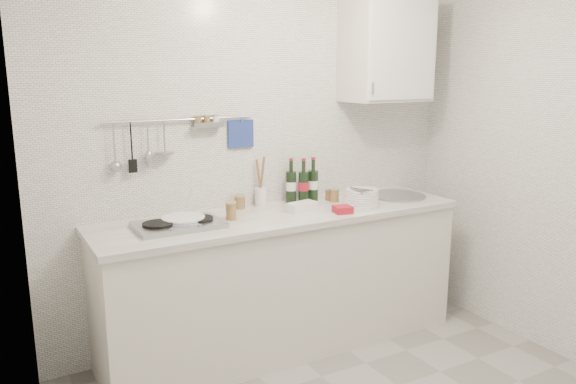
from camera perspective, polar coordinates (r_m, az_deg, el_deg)
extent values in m
cube|color=silver|center=(3.81, -2.69, 3.69)|extent=(3.00, 0.02, 2.50)
cube|color=silver|center=(2.05, -22.87, -4.82)|extent=(0.02, 2.80, 2.50)
cube|color=silver|center=(3.76, -0.47, -9.22)|extent=(2.40, 0.60, 0.88)
cube|color=silver|center=(3.62, -0.48, -2.42)|extent=(2.44, 0.64, 0.04)
cube|color=black|center=(3.94, -0.60, -14.41)|extent=(2.34, 0.52, 0.10)
cube|color=#93969B|center=(3.34, -11.07, -3.30)|extent=(0.50, 0.32, 0.03)
cylinder|color=black|center=(3.30, -13.06, -3.18)|extent=(0.18, 0.18, 0.01)
cylinder|color=black|center=(3.37, -9.15, -2.69)|extent=(0.18, 0.18, 0.01)
cylinder|color=#93969B|center=(4.14, 11.08, -0.38)|extent=(0.40, 0.40, 0.02)
cylinder|color=#93969B|center=(4.16, 11.05, -1.14)|extent=(0.34, 0.34, 0.10)
cylinder|color=#93969B|center=(3.53, -10.94, 7.21)|extent=(0.95, 0.02, 0.02)
cube|color=navy|center=(3.70, -4.83, 5.91)|extent=(0.18, 0.02, 0.18)
cube|color=silver|center=(4.11, 9.98, 13.94)|extent=(0.60, 0.35, 0.70)
cube|color=white|center=(3.97, 11.68, 13.94)|extent=(0.56, 0.01, 0.66)
cylinder|color=#93969B|center=(3.80, 8.62, 10.37)|extent=(0.01, 0.01, 0.08)
cylinder|color=#476CA2|center=(3.37, -10.77, -3.27)|extent=(0.27, 0.27, 0.01)
cylinder|color=#476CA2|center=(3.37, -10.71, -3.05)|extent=(0.27, 0.27, 0.01)
cylinder|color=#476CA2|center=(3.37, -10.65, -2.82)|extent=(0.26, 0.26, 0.01)
cylinder|color=#476CA2|center=(3.38, -10.58, -2.59)|extent=(0.25, 0.25, 0.01)
cylinder|color=white|center=(3.79, 7.22, -1.40)|extent=(0.26, 0.26, 0.01)
cylinder|color=white|center=(3.80, 7.27, -1.17)|extent=(0.26, 0.26, 0.01)
cylinder|color=white|center=(3.80, 7.31, -0.94)|extent=(0.25, 0.25, 0.01)
cylinder|color=white|center=(3.81, 7.36, -0.71)|extent=(0.25, 0.25, 0.01)
cylinder|color=white|center=(3.81, 7.40, -0.48)|extent=(0.24, 0.24, 0.01)
cylinder|color=white|center=(3.81, 7.45, -0.26)|extent=(0.23, 0.23, 0.01)
cylinder|color=white|center=(3.82, 7.49, -0.03)|extent=(0.23, 0.23, 0.01)
cylinder|color=white|center=(3.82, 7.54, 0.20)|extent=(0.22, 0.22, 0.01)
cube|color=white|center=(3.64, 1.42, -1.52)|extent=(0.21, 0.13, 0.06)
cube|color=red|center=(3.62, 5.57, -1.78)|extent=(0.13, 0.13, 0.04)
cylinder|color=white|center=(3.79, -2.76, -0.50)|extent=(0.08, 0.08, 0.12)
cylinder|color=brown|center=(3.76, -2.64, 1.80)|extent=(0.03, 0.06, 0.24)
cylinder|color=brown|center=(3.76, -2.99, 1.64)|extent=(0.04, 0.05, 0.22)
cylinder|color=brown|center=(3.72, -4.91, -1.07)|extent=(0.07, 0.07, 0.08)
cylinder|color=tan|center=(3.71, -4.92, -0.37)|extent=(0.07, 0.07, 0.01)
cylinder|color=brown|center=(3.97, 4.24, -0.33)|extent=(0.06, 0.06, 0.07)
cylinder|color=tan|center=(3.96, 4.25, 0.20)|extent=(0.07, 0.07, 0.01)
cylinder|color=brown|center=(3.92, 4.71, -0.39)|extent=(0.07, 0.07, 0.08)
cylinder|color=tan|center=(3.91, 4.72, 0.27)|extent=(0.07, 0.07, 0.01)
cylinder|color=brown|center=(3.45, -5.81, -1.99)|extent=(0.06, 0.06, 0.10)
cylinder|color=tan|center=(3.44, -5.83, -1.08)|extent=(0.07, 0.07, 0.01)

